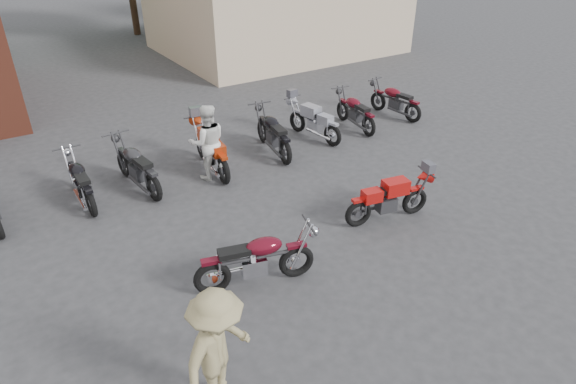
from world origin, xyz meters
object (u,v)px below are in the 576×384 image
sportbike (390,197)px  row_bike_5 (273,131)px  helmet (224,298)px  person_tan (219,352)px  row_bike_3 (136,164)px  row_bike_2 (80,179)px  row_bike_4 (211,147)px  person_light (208,143)px  row_bike_6 (314,119)px  row_bike_8 (395,99)px  row_bike_7 (355,110)px  vintage_motorcycle (257,257)px

sportbike → row_bike_5: 4.16m
helmet → person_tan: bearing=-117.2°
row_bike_3 → row_bike_5: size_ratio=0.99×
sportbike → row_bike_2: (-5.14, 4.24, 0.02)m
row_bike_4 → helmet: bearing=162.5°
helmet → person_light: person_light is taller
row_bike_6 → row_bike_3: bearing=82.5°
row_bike_8 → person_light: bearing=89.3°
person_light → person_tan: 6.36m
row_bike_7 → sportbike: bearing=155.0°
row_bike_2 → row_bike_7: size_ratio=0.99×
helmet → person_tan: (-0.85, -1.66, 0.81)m
helmet → row_bike_8: size_ratio=0.12×
row_bike_3 → row_bike_8: bearing=-95.9°
vintage_motorcycle → row_bike_8: size_ratio=1.05×
sportbike → row_bike_6: (1.21, 4.34, 0.03)m
row_bike_5 → row_bike_8: row_bike_5 is taller
person_tan → row_bike_7: size_ratio=0.95×
person_tan → row_bike_8: bearing=5.9°
vintage_motorcycle → helmet: vintage_motorcycle is taller
person_tan → row_bike_5: (4.60, 6.23, -0.31)m
row_bike_8 → helmet: bearing=113.5°
row_bike_5 → row_bike_8: bearing=-78.0°
row_bike_2 → row_bike_3: row_bike_3 is taller
row_bike_8 → vintage_motorcycle: bearing=115.1°
row_bike_5 → row_bike_2: bearing=98.0°
person_light → row_bike_7: person_light is taller
vintage_motorcycle → person_light: 4.18m
person_light → row_bike_3: bearing=-1.0°
helmet → row_bike_4: (1.93, 4.51, 0.51)m
person_light → row_bike_4: bearing=-107.0°
vintage_motorcycle → row_bike_4: (1.22, 4.39, 0.03)m
row_bike_3 → row_bike_7: (6.61, 0.11, -0.04)m
person_light → row_bike_6: (3.50, 0.59, -0.35)m
helmet → person_light: 4.57m
person_tan → row_bike_2: size_ratio=0.96×
row_bike_3 → row_bike_8: 8.30m
row_bike_4 → row_bike_5: size_ratio=1.01×
row_bike_2 → row_bike_6: size_ratio=0.98×
person_light → row_bike_6: size_ratio=0.94×
row_bike_8 → sportbike: bearing=128.7°
row_bike_2 → row_bike_4: (3.06, -0.15, 0.06)m
sportbike → person_tan: 5.30m
vintage_motorcycle → row_bike_8: 9.01m
row_bike_5 → row_bike_7: row_bike_5 is taller
row_bike_6 → row_bike_7: 1.49m
sportbike → row_bike_2: size_ratio=0.97×
helmet → row_bike_5: 5.93m
row_bike_3 → row_bike_6: row_bike_3 is taller
sportbike → row_bike_5: bearing=105.1°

